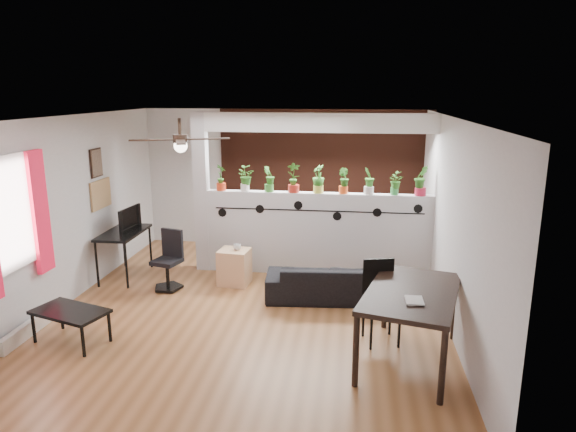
{
  "coord_description": "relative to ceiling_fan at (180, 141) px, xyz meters",
  "views": [
    {
      "loc": [
        1.37,
        -6.48,
        2.94
      ],
      "look_at": [
        0.43,
        0.6,
        1.18
      ],
      "focal_mm": 32.0,
      "sensor_mm": 36.0,
      "label": 1
    }
  ],
  "objects": [
    {
      "name": "room_shell",
      "position": [
        0.8,
        0.3,
        -1.01
      ],
      "size": [
        6.3,
        7.1,
        2.9
      ],
      "color": "brown",
      "rests_on": "ground"
    },
    {
      "name": "partition_wall",
      "position": [
        1.6,
        1.8,
        -1.64
      ],
      "size": [
        3.6,
        0.18,
        1.35
      ],
      "primitive_type": "cube",
      "color": "#BCBCC1",
      "rests_on": "ground"
    },
    {
      "name": "ceiling_header",
      "position": [
        1.6,
        1.8,
        0.14
      ],
      "size": [
        3.6,
        0.18,
        0.3
      ],
      "primitive_type": "cube",
      "color": "white",
      "rests_on": "room_shell"
    },
    {
      "name": "pier_column",
      "position": [
        -0.31,
        1.8,
        -1.01
      ],
      "size": [
        0.22,
        0.2,
        2.6
      ],
      "primitive_type": "cube",
      "color": "#BCBCC1",
      "rests_on": "ground"
    },
    {
      "name": "brick_panel",
      "position": [
        1.6,
        3.27,
        -1.01
      ],
      "size": [
        3.9,
        0.05,
        2.6
      ],
      "primitive_type": "cube",
      "color": "#97422B",
      "rests_on": "ground"
    },
    {
      "name": "vine_decal",
      "position": [
        1.6,
        1.7,
        -1.23
      ],
      "size": [
        3.31,
        0.01,
        0.3
      ],
      "color": "black",
      "rests_on": "partition_wall"
    },
    {
      "name": "window_assembly",
      "position": [
        -1.76,
        -0.9,
        -0.81
      ],
      "size": [
        0.09,
        1.3,
        1.55
      ],
      "color": "white",
      "rests_on": "room_shell"
    },
    {
      "name": "baseboard_heater",
      "position": [
        -1.74,
        -0.9,
        -2.22
      ],
      "size": [
        0.08,
        1.0,
        0.18
      ],
      "primitive_type": "cube",
      "color": "silver",
      "rests_on": "ground"
    },
    {
      "name": "corkboard",
      "position": [
        -1.78,
        1.25,
        -0.96
      ],
      "size": [
        0.03,
        0.6,
        0.45
      ],
      "primitive_type": "cube",
      "color": "#A47C4F",
      "rests_on": "room_shell"
    },
    {
      "name": "framed_art",
      "position": [
        -1.78,
        1.2,
        -0.46
      ],
      "size": [
        0.03,
        0.34,
        0.44
      ],
      "color": "#8C7259",
      "rests_on": "room_shell"
    },
    {
      "name": "ceiling_fan",
      "position": [
        0.0,
        0.0,
        0.0
      ],
      "size": [
        1.19,
        1.19,
        0.43
      ],
      "color": "black",
      "rests_on": "room_shell"
    },
    {
      "name": "potted_plant_0",
      "position": [
        0.02,
        1.8,
        -0.74
      ],
      "size": [
        0.28,
        0.28,
        0.43
      ],
      "color": "red",
      "rests_on": "partition_wall"
    },
    {
      "name": "potted_plant_1",
      "position": [
        0.42,
        1.8,
        -0.75
      ],
      "size": [
        0.25,
        0.22,
        0.4
      ],
      "color": "white",
      "rests_on": "partition_wall"
    },
    {
      "name": "potted_plant_2",
      "position": [
        0.81,
        1.8,
        -0.75
      ],
      "size": [
        0.26,
        0.25,
        0.41
      ],
      "color": "#39822F",
      "rests_on": "partition_wall"
    },
    {
      "name": "potted_plant_3",
      "position": [
        1.21,
        1.8,
        -0.71
      ],
      "size": [
        0.27,
        0.22,
        0.48
      ],
      "color": "#AD271B",
      "rests_on": "partition_wall"
    },
    {
      "name": "potted_plant_4",
      "position": [
        1.6,
        1.8,
        -0.73
      ],
      "size": [
        0.27,
        0.29,
        0.45
      ],
      "color": "#C9CA47",
      "rests_on": "partition_wall"
    },
    {
      "name": "potted_plant_5",
      "position": [
        2.0,
        1.8,
        -0.75
      ],
      "size": [
        0.26,
        0.26,
        0.4
      ],
      "color": "#ED531B",
      "rests_on": "partition_wall"
    },
    {
      "name": "potted_plant_6",
      "position": [
        2.39,
        1.8,
        -0.74
      ],
      "size": [
        0.23,
        0.26,
        0.43
      ],
      "color": "silver",
      "rests_on": "partition_wall"
    },
    {
      "name": "potted_plant_7",
      "position": [
        2.79,
        1.8,
        -0.77
      ],
      "size": [
        0.2,
        0.21,
        0.36
      ],
      "color": "#338C40",
      "rests_on": "partition_wall"
    },
    {
      "name": "potted_plant_8",
      "position": [
        3.18,
        1.8,
        -0.72
      ],
      "size": [
        0.29,
        0.26,
        0.47
      ],
      "color": "#BD1E3C",
      "rests_on": "partition_wall"
    },
    {
      "name": "sofa",
      "position": [
        1.85,
        0.77,
        -2.06
      ],
      "size": [
        1.77,
        0.81,
        0.5
      ],
      "primitive_type": "imported",
      "rotation": [
        0.0,
        0.0,
        3.22
      ],
      "color": "black",
      "rests_on": "ground"
    },
    {
      "name": "cube_shelf",
      "position": [
        0.36,
        1.16,
        -2.04
      ],
      "size": [
        0.49,
        0.44,
        0.55
      ],
      "primitive_type": "cube",
      "rotation": [
        0.0,
        0.0,
        -0.1
      ],
      "color": "tan",
      "rests_on": "ground"
    },
    {
      "name": "cup",
      "position": [
        0.41,
        1.16,
        -1.71
      ],
      "size": [
        0.12,
        0.12,
        0.09
      ],
      "primitive_type": "imported",
      "rotation": [
        0.0,
        0.0,
        0.02
      ],
      "color": "gray",
      "rests_on": "cube_shelf"
    },
    {
      "name": "computer_desk",
      "position": [
        -1.45,
        1.24,
        -1.63
      ],
      "size": [
        0.56,
        1.05,
        0.76
      ],
      "color": "black",
      "rests_on": "ground"
    },
    {
      "name": "monitor",
      "position": [
        -1.45,
        1.39,
        -1.46
      ],
      "size": [
        0.36,
        0.09,
        0.2
      ],
      "primitive_type": "imported",
      "rotation": [
        0.0,
        0.0,
        1.47
      ],
      "color": "black",
      "rests_on": "computer_desk"
    },
    {
      "name": "office_chair",
      "position": [
        -0.57,
        0.85,
        -1.92
      ],
      "size": [
        0.46,
        0.46,
        0.89
      ],
      "color": "black",
      "rests_on": "ground"
    },
    {
      "name": "dining_table",
      "position": [
        2.82,
        -0.87,
        -1.57
      ],
      "size": [
        1.27,
        1.7,
        0.83
      ],
      "color": "black",
      "rests_on": "ground"
    },
    {
      "name": "book",
      "position": [
        2.72,
        -1.17,
        -1.47
      ],
      "size": [
        0.18,
        0.25,
        0.02
      ],
      "primitive_type": "imported",
      "rotation": [
        0.0,
        0.0,
        0.01
      ],
      "color": "gray",
      "rests_on": "dining_table"
    },
    {
      "name": "folding_chair",
      "position": [
        2.51,
        -0.38,
        -1.73
      ],
      "size": [
        0.49,
        0.49,
        0.99
      ],
      "color": "black",
      "rests_on": "ground"
    },
    {
      "name": "coffee_table",
      "position": [
        -1.12,
        -0.95,
        -1.95
      ],
      "size": [
        0.98,
        0.73,
        0.41
      ],
      "color": "black",
      "rests_on": "ground"
    }
  ]
}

